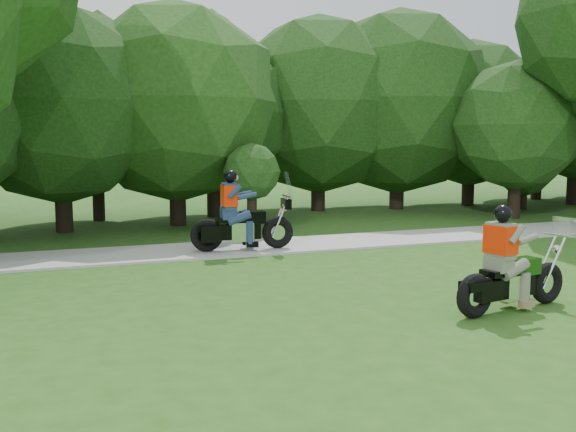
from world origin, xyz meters
TOP-DOWN VIEW (x-y plane):
  - walkway at (0.00, 8.00)m, footprint 60.00×2.20m
  - tree_line at (1.50, 14.54)m, footprint 39.35×12.17m
  - chopper_motorcycle at (-0.60, 1.06)m, footprint 2.34×0.82m
  - touring_motorcycle at (-3.07, 7.56)m, footprint 2.49×0.82m

SIDE VIEW (x-z plane):
  - walkway at x=0.00m, z-range 0.00..0.06m
  - chopper_motorcycle at x=-0.60m, z-range -0.22..1.46m
  - touring_motorcycle at x=-3.07m, z-range -0.20..1.70m
  - tree_line at x=1.50m, z-range -0.20..7.62m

